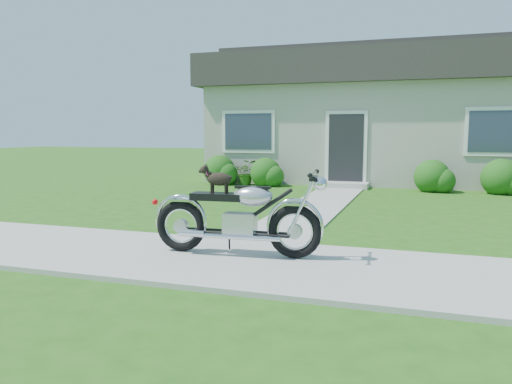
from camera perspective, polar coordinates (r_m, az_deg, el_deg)
ground at (r=5.83m, az=11.94°, el=-9.05°), size 80.00×80.00×0.00m
sidewalk at (r=5.83m, az=11.95°, el=-8.86°), size 24.00×2.20×0.04m
walkway at (r=10.90m, az=7.11°, el=-1.47°), size 1.20×8.00×0.03m
house at (r=17.60m, az=16.63°, el=8.44°), size 12.60×7.03×4.50m
shrub_row at (r=14.15m, az=15.56°, el=1.81°), size 11.12×0.98×0.98m
potted_plant_left at (r=15.04m, az=-1.11°, el=2.26°), size 0.84×0.78×0.76m
potted_plant_right at (r=14.20m, az=20.63°, el=1.35°), size 0.44×0.44×0.66m
motorcycle_with_dog at (r=6.26m, az=-1.89°, el=-2.75°), size 2.22×0.60×1.12m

